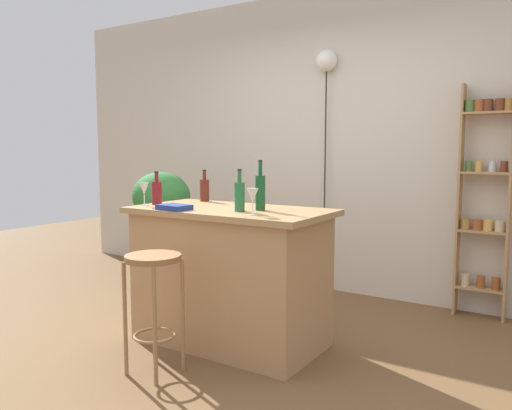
{
  "coord_description": "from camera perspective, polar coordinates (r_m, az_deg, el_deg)",
  "views": [
    {
      "loc": [
        2.01,
        -2.5,
        1.34
      ],
      "look_at": [
        0.05,
        0.55,
        0.94
      ],
      "focal_mm": 35.79,
      "sensor_mm": 36.0,
      "label": 1
    }
  ],
  "objects": [
    {
      "name": "pendant_globe_light",
      "position": [
        4.85,
        7.88,
        15.21
      ],
      "size": [
        0.2,
        0.2,
        2.24
      ],
      "color": "black",
      "rests_on": "ground"
    },
    {
      "name": "bottle_spirits_clear",
      "position": [
        3.95,
        -5.77,
        1.75
      ],
      "size": [
        0.07,
        0.07,
        0.24
      ],
      "color": "#5B2319",
      "rests_on": "kitchen_counter"
    },
    {
      "name": "wine_glass_left",
      "position": [
        3.09,
        -0.39,
        1.0
      ],
      "size": [
        0.07,
        0.07,
        0.16
      ],
      "color": "silver",
      "rests_on": "kitchen_counter"
    },
    {
      "name": "plant_stool",
      "position": [
        5.06,
        -10.39,
        -7.14
      ],
      "size": [
        0.34,
        0.34,
        0.35
      ],
      "primitive_type": "cylinder",
      "color": "#2D2823",
      "rests_on": "ground"
    },
    {
      "name": "spice_shelf",
      "position": [
        4.37,
        24.16,
        1.09
      ],
      "size": [
        0.39,
        0.13,
        1.85
      ],
      "color": "tan",
      "rests_on": "ground"
    },
    {
      "name": "kitchen_counter",
      "position": [
        3.55,
        -2.88,
        -7.87
      ],
      "size": [
        1.36,
        0.72,
        0.94
      ],
      "color": "tan",
      "rests_on": "ground"
    },
    {
      "name": "bottle_vinegar",
      "position": [
        3.34,
        0.48,
        1.53
      ],
      "size": [
        0.07,
        0.07,
        0.33
      ],
      "color": "#194C23",
      "rests_on": "kitchen_counter"
    },
    {
      "name": "bottle_sauce_amber",
      "position": [
        3.76,
        -11.02,
        1.43
      ],
      "size": [
        0.07,
        0.07,
        0.24
      ],
      "color": "maroon",
      "rests_on": "kitchen_counter"
    },
    {
      "name": "ground",
      "position": [
        3.47,
        -5.84,
        -16.46
      ],
      "size": [
        12.0,
        12.0,
        0.0
      ],
      "primitive_type": "plane",
      "color": "brown"
    },
    {
      "name": "cookbook",
      "position": [
        3.42,
        -9.12,
        -0.25
      ],
      "size": [
        0.22,
        0.17,
        0.03
      ],
      "primitive_type": "cube",
      "rotation": [
        0.0,
        0.0,
        -0.11
      ],
      "color": "navy",
      "rests_on": "kitchen_counter"
    },
    {
      "name": "wine_glass_center",
      "position": [
        3.69,
        -12.4,
        1.71
      ],
      "size": [
        0.07,
        0.07,
        0.16
      ],
      "color": "silver",
      "rests_on": "kitchen_counter"
    },
    {
      "name": "potted_plant",
      "position": [
        4.94,
        -10.54,
        0.43
      ],
      "size": [
        0.58,
        0.52,
        0.77
      ],
      "color": "#A86B4C",
      "rests_on": "plant_stool"
    },
    {
      "name": "bottle_olive_oil",
      "position": [
        3.28,
        -1.85,
        1.06
      ],
      "size": [
        0.07,
        0.07,
        0.27
      ],
      "color": "#236638",
      "rests_on": "kitchen_counter"
    },
    {
      "name": "back_wall",
      "position": [
        4.88,
        8.47,
        6.92
      ],
      "size": [
        6.4,
        0.1,
        2.8
      ],
      "primitive_type": "cube",
      "color": "beige",
      "rests_on": "ground"
    },
    {
      "name": "bar_stool",
      "position": [
        3.11,
        -11.37,
        -8.88
      ],
      "size": [
        0.33,
        0.33,
        0.72
      ],
      "color": "#997047",
      "rests_on": "ground"
    }
  ]
}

